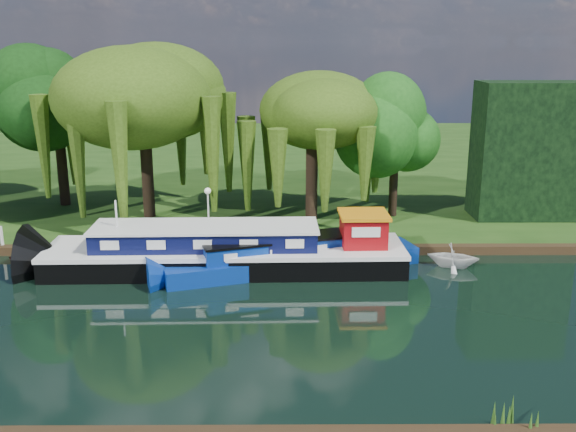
{
  "coord_description": "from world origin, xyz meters",
  "views": [
    {
      "loc": [
        4.66,
        -23.44,
        10.65
      ],
      "look_at": [
        4.84,
        5.4,
        2.8
      ],
      "focal_mm": 40.0,
      "sensor_mm": 36.0,
      "label": 1
    }
  ],
  "objects_px": {
    "red_dinghy": "(41,261)",
    "white_cruiser": "(452,267)",
    "dutch_barge": "(229,251)",
    "narrowboat": "(294,257)"
  },
  "relations": [
    {
      "from": "red_dinghy",
      "to": "white_cruiser",
      "type": "height_order",
      "value": "white_cruiser"
    },
    {
      "from": "dutch_barge",
      "to": "white_cruiser",
      "type": "height_order",
      "value": "dutch_barge"
    },
    {
      "from": "dutch_barge",
      "to": "red_dinghy",
      "type": "bearing_deg",
      "value": 171.34
    },
    {
      "from": "narrowboat",
      "to": "white_cruiser",
      "type": "xyz_separation_m",
      "value": [
        7.79,
        0.38,
        -0.65
      ]
    },
    {
      "from": "red_dinghy",
      "to": "dutch_barge",
      "type": "bearing_deg",
      "value": -91.2
    },
    {
      "from": "red_dinghy",
      "to": "white_cruiser",
      "type": "distance_m",
      "value": 20.53
    },
    {
      "from": "dutch_barge",
      "to": "red_dinghy",
      "type": "xyz_separation_m",
      "value": [
        -9.59,
        1.24,
        -0.9
      ]
    },
    {
      "from": "dutch_barge",
      "to": "red_dinghy",
      "type": "height_order",
      "value": "dutch_barge"
    },
    {
      "from": "narrowboat",
      "to": "red_dinghy",
      "type": "bearing_deg",
      "value": 156.36
    },
    {
      "from": "dutch_barge",
      "to": "white_cruiser",
      "type": "relative_size",
      "value": 7.0
    }
  ]
}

